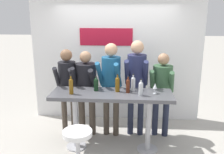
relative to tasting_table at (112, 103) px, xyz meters
name	(u,v)px	position (x,y,z in m)	size (l,w,h in m)	color
ground_plane	(112,148)	(0.00, 0.00, -0.86)	(40.00, 40.00, 0.00)	#B2ADA3
back_wall	(116,59)	(0.00, 1.35, 0.49)	(3.63, 0.12, 2.69)	white
tasting_table	(112,103)	(0.00, 0.00, 0.00)	(2.03, 0.62, 1.04)	#4C4C51
bar_stool	(78,146)	(-0.43, -0.77, -0.38)	(0.45, 0.45, 0.72)	#B2B2B7
person_far_left	(67,82)	(-0.88, 0.51, 0.19)	(0.41, 0.53, 1.68)	#473D33
person_left	(86,85)	(-0.52, 0.51, 0.15)	(0.51, 0.59, 1.65)	#473D33
person_center_left	(111,80)	(-0.05, 0.50, 0.26)	(0.48, 0.60, 1.80)	#473D33
person_center	(136,78)	(0.42, 0.55, 0.29)	(0.44, 0.57, 1.85)	#23283D
person_center_right	(162,86)	(0.90, 0.55, 0.14)	(0.49, 0.58, 1.62)	#23283D
wine_bottle_0	(71,85)	(-0.66, -0.10, 0.32)	(0.07, 0.07, 0.32)	brown
wine_bottle_1	(96,84)	(-0.27, 0.10, 0.30)	(0.08, 0.08, 0.26)	black
wine_bottle_2	(133,83)	(0.36, 0.13, 0.31)	(0.07, 0.07, 0.30)	#B7BCC1
wine_bottle_3	(117,84)	(0.09, 0.08, 0.32)	(0.08, 0.08, 0.31)	brown
wine_bottle_4	(141,88)	(0.48, -0.10, 0.30)	(0.07, 0.07, 0.28)	#B7BCC1
wine_bottle_5	(128,85)	(0.27, 0.03, 0.30)	(0.06, 0.06, 0.29)	#4C1E0F
wine_glass_0	(155,86)	(0.72, 0.02, 0.30)	(0.07, 0.07, 0.18)	silver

